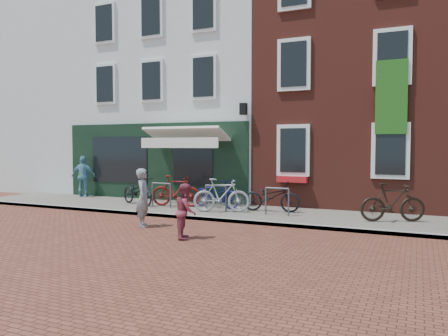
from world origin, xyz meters
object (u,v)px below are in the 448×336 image
at_px(woman, 143,198).
at_px(bicycle_3, 221,195).
at_px(bicycle_1, 176,191).
at_px(boy, 186,211).
at_px(bicycle_2, 216,194).
at_px(cafe_person, 83,176).
at_px(bicycle_0, 138,191).
at_px(bicycle_5, 393,202).
at_px(bicycle_4, 271,197).

distance_m(woman, bicycle_3, 2.78).
relative_size(bicycle_1, bicycle_3, 1.00).
height_order(boy, bicycle_2, boy).
height_order(bicycle_1, bicycle_3, same).
bearing_deg(bicycle_2, bicycle_3, -134.07).
bearing_deg(bicycle_3, cafe_person, 57.49).
relative_size(cafe_person, bicycle_0, 0.92).
xyz_separation_m(woman, bicycle_3, (1.11, 2.54, -0.15)).
height_order(bicycle_0, bicycle_5, bicycle_5).
bearing_deg(bicycle_3, bicycle_5, -106.28).
bearing_deg(bicycle_0, bicycle_5, -66.36).
bearing_deg(bicycle_5, bicycle_4, 60.71).
height_order(bicycle_1, bicycle_2, bicycle_1).
bearing_deg(bicycle_4, bicycle_3, 112.91).
bearing_deg(woman, cafe_person, 30.87).
bearing_deg(bicycle_3, bicycle_1, 54.04).
relative_size(bicycle_3, bicycle_5, 1.00).
xyz_separation_m(bicycle_1, bicycle_5, (6.83, -0.16, 0.00)).
xyz_separation_m(bicycle_3, bicycle_4, (1.36, 0.75, -0.05)).
relative_size(cafe_person, bicycle_4, 0.92).
distance_m(bicycle_2, bicycle_3, 0.96).
height_order(boy, bicycle_4, boy).
bearing_deg(bicycle_4, bicycle_0, 89.41).
xyz_separation_m(bicycle_2, bicycle_5, (5.46, -0.42, 0.05)).
bearing_deg(bicycle_1, woman, -175.64).
relative_size(boy, bicycle_1, 0.74).
height_order(bicycle_1, bicycle_5, same).
relative_size(bicycle_1, bicycle_5, 1.00).
height_order(cafe_person, bicycle_2, cafe_person).
bearing_deg(woman, bicycle_4, -61.00).
height_order(woman, bicycle_3, woman).
height_order(bicycle_0, bicycle_2, same).
relative_size(woman, cafe_person, 0.94).
bearing_deg(bicycle_3, bicycle_4, -81.95).
bearing_deg(bicycle_4, bicycle_1, 88.05).
height_order(bicycle_3, bicycle_5, same).
relative_size(boy, bicycle_5, 0.74).
relative_size(woman, boy, 1.21).
relative_size(boy, bicycle_0, 0.72).
relative_size(cafe_person, bicycle_5, 0.94).
relative_size(bicycle_0, bicycle_1, 1.03).
xyz_separation_m(woman, bicycle_1, (-0.81, 3.07, -0.15)).
xyz_separation_m(bicycle_4, bicycle_5, (3.55, -0.37, 0.05)).
bearing_deg(cafe_person, bicycle_5, 153.43).
height_order(woman, bicycle_2, woman).
xyz_separation_m(woman, bicycle_0, (-2.23, 2.87, -0.21)).
bearing_deg(boy, bicycle_2, -8.13).
bearing_deg(woman, bicycle_2, -33.66).
xyz_separation_m(cafe_person, bicycle_3, (6.75, -1.42, -0.30)).
distance_m(woman, bicycle_0, 3.64).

